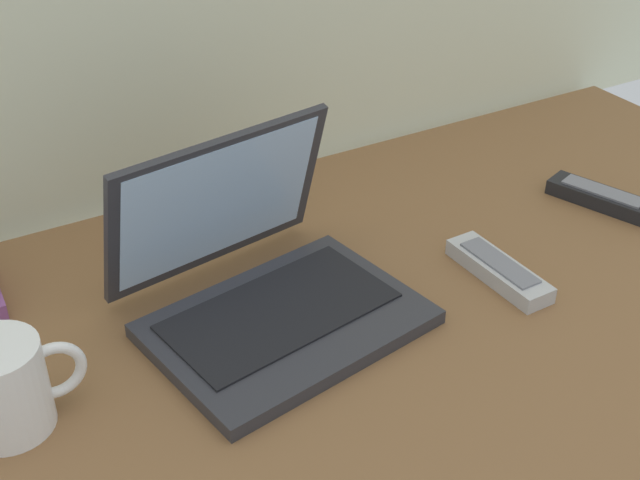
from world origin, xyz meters
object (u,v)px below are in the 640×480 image
object	(u,v)px
laptop	(262,281)
remote_control_far	(602,198)
remote_control_near	(499,270)
coffee_mug	(6,387)

from	to	relation	value
laptop	remote_control_far	bearing A→B (deg)	-1.95
laptop	remote_control_near	distance (m)	0.31
coffee_mug	remote_control_far	xyz separation A→B (m)	(0.86, 0.02, -0.04)
laptop	coffee_mug	distance (m)	0.31
coffee_mug	remote_control_far	size ratio (longest dim) A/B	0.79
laptop	remote_control_near	xyz separation A→B (m)	(0.30, -0.09, -0.03)
coffee_mug	remote_control_near	xyz separation A→B (m)	(0.60, -0.05, -0.04)
laptop	coffee_mug	size ratio (longest dim) A/B	2.64
coffee_mug	laptop	bearing A→B (deg)	7.88
coffee_mug	remote_control_near	world-z (taller)	coffee_mug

